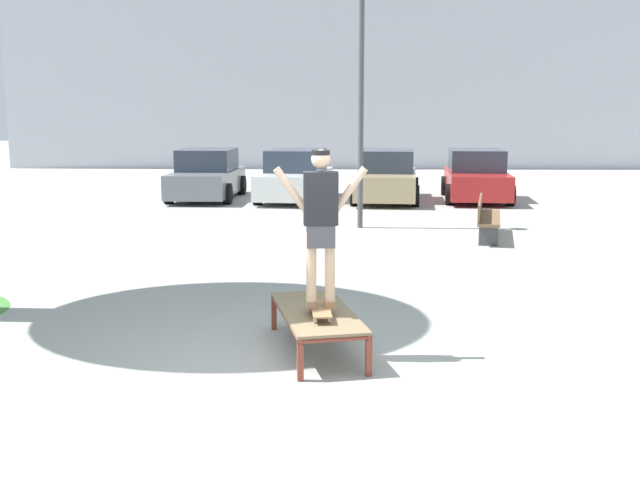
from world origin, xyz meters
TOP-DOWN VIEW (x-y plane):
  - ground_plane at (0.00, 0.00)m, footprint 120.00×120.00m
  - building_facade at (1.50, 29.57)m, footprint 32.56×4.00m
  - skate_box at (0.22, 0.62)m, footprint 1.16×2.02m
  - skateboard at (0.27, 0.40)m, footprint 0.27×0.81m
  - skater at (0.27, 0.41)m, footprint 1.00×0.31m
  - car_grey at (-3.52, 15.48)m, footprint 2.02×4.25m
  - car_white at (-0.82, 15.20)m, footprint 2.31×4.38m
  - car_tan at (1.87, 15.09)m, footprint 2.20×4.34m
  - car_red at (4.57, 15.36)m, footprint 2.19×4.33m
  - park_bench at (3.57, 8.38)m, footprint 0.91×2.44m
  - light_post at (0.95, 9.75)m, footprint 0.36×0.36m

SIDE VIEW (x-z plane):
  - ground_plane at x=0.00m, z-range 0.00..0.00m
  - skate_box at x=0.22m, z-range 0.18..0.64m
  - park_bench at x=3.57m, z-range 0.03..0.86m
  - skateboard at x=0.27m, z-range 0.49..0.58m
  - car_grey at x=-3.52m, z-range -0.06..1.44m
  - car_white at x=-0.82m, z-range -0.06..1.44m
  - car_tan at x=1.87m, z-range -0.06..1.44m
  - car_red at x=4.57m, z-range -0.06..1.44m
  - skater at x=0.27m, z-range 0.68..2.38m
  - light_post at x=0.95m, z-range 0.91..6.74m
  - building_facade at x=1.50m, z-range 0.00..11.38m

